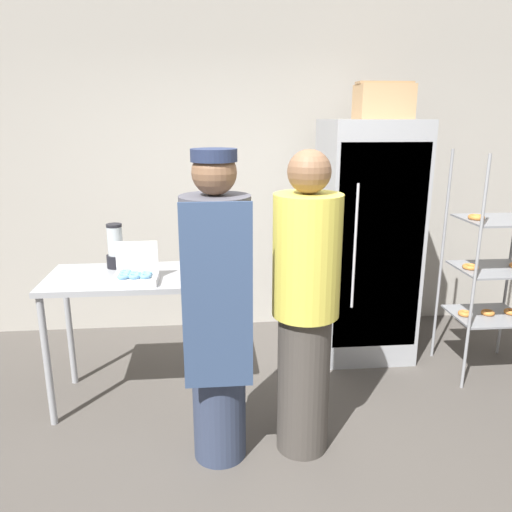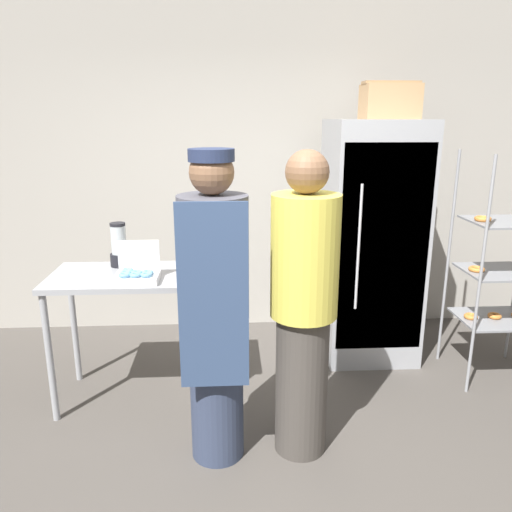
{
  "view_description": "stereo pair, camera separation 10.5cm",
  "coord_description": "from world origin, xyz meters",
  "views": [
    {
      "loc": [
        -0.32,
        -2.14,
        1.91
      ],
      "look_at": [
        -0.05,
        0.76,
        1.1
      ],
      "focal_mm": 35.0,
      "sensor_mm": 36.0,
      "label": 1
    },
    {
      "loc": [
        -0.22,
        -2.15,
        1.91
      ],
      "look_at": [
        -0.05,
        0.76,
        1.1
      ],
      "focal_mm": 35.0,
      "sensor_mm": 36.0,
      "label": 2
    }
  ],
  "objects": [
    {
      "name": "ground_plane",
      "position": [
        0.0,
        0.0,
        0.0
      ],
      "size": [
        14.0,
        14.0,
        0.0
      ],
      "primitive_type": "plane",
      "color": "#4C4742"
    },
    {
      "name": "donut_box",
      "position": [
        -0.8,
        0.88,
        0.96
      ],
      "size": [
        0.27,
        0.2,
        0.25
      ],
      "color": "white",
      "rests_on": "prep_counter"
    },
    {
      "name": "person_baker",
      "position": [
        -0.3,
        0.39,
        0.92
      ],
      "size": [
        0.37,
        0.39,
        1.76
      ],
      "color": "#333D56",
      "rests_on": "ground_plane"
    },
    {
      "name": "blender_pitcher",
      "position": [
        -0.98,
        1.24,
        1.05
      ],
      "size": [
        0.13,
        0.13,
        0.31
      ],
      "color": "black",
      "rests_on": "prep_counter"
    },
    {
      "name": "baking_rack",
      "position": [
        1.77,
        1.23,
        0.83
      ],
      "size": [
        0.59,
        0.53,
        1.69
      ],
      "color": "#93969B",
      "rests_on": "ground_plane"
    },
    {
      "name": "person_customer",
      "position": [
        0.19,
        0.42,
        0.9
      ],
      "size": [
        0.37,
        0.37,
        1.76
      ],
      "color": "#47423D",
      "rests_on": "ground_plane"
    },
    {
      "name": "cardboard_storage_box",
      "position": [
        1.03,
        1.78,
        2.03
      ],
      "size": [
        0.43,
        0.28,
        0.28
      ],
      "color": "tan",
      "rests_on": "refrigerator"
    },
    {
      "name": "back_wall",
      "position": [
        0.0,
        2.38,
        1.54
      ],
      "size": [
        6.4,
        0.12,
        3.08
      ],
      "primitive_type": "cube",
      "color": "#ADA89E",
      "rests_on": "ground_plane"
    },
    {
      "name": "prep_counter",
      "position": [
        -0.89,
        1.05,
        0.79
      ],
      "size": [
        1.02,
        0.6,
        0.91
      ],
      "color": "#9EA0A5",
      "rests_on": "ground_plane"
    },
    {
      "name": "refrigerator",
      "position": [
        0.92,
        1.67,
        0.95
      ],
      "size": [
        0.72,
        0.75,
        1.9
      ],
      "color": "#9EA0A5",
      "rests_on": "ground_plane"
    }
  ]
}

